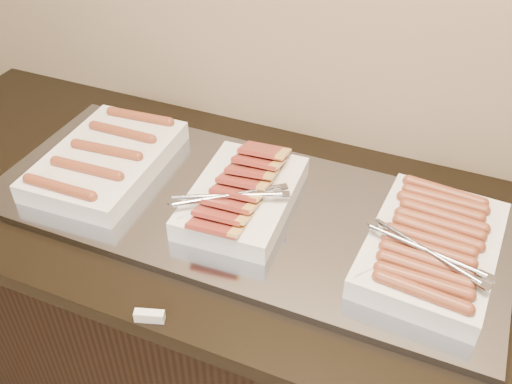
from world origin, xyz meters
TOP-DOWN VIEW (x-y plane):
  - counter at (0.00, 2.13)m, footprint 2.06×0.76m
  - warming_tray at (-0.02, 2.13)m, footprint 1.20×0.50m
  - dish_left at (-0.39, 2.13)m, footprint 0.28×0.40m
  - dish_center at (-0.02, 2.13)m, footprint 0.26×0.36m
  - dish_right at (0.41, 2.13)m, footprint 0.28×0.39m
  - label_holder at (-0.05, 1.77)m, footprint 0.06×0.03m

SIDE VIEW (x-z plane):
  - counter at x=0.00m, z-range 0.00..0.90m
  - warming_tray at x=-0.02m, z-range 0.90..0.92m
  - label_holder at x=-0.05m, z-range 0.90..0.92m
  - dish_left at x=-0.39m, z-range 0.91..0.98m
  - dish_center at x=-0.02m, z-range 0.91..1.00m
  - dish_right at x=0.41m, z-range 0.91..0.99m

